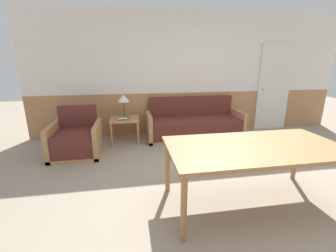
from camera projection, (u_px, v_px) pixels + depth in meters
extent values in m
plane|color=gray|center=(243.00, 189.00, 2.98)|extent=(16.00, 16.00, 0.00)
cube|color=#AD7A4C|center=(191.00, 112.00, 5.33)|extent=(7.20, 0.06, 0.94)
cube|color=silver|center=(193.00, 52.00, 4.96)|extent=(7.20, 0.06, 1.76)
cube|color=#B27F4C|center=(194.00, 136.00, 5.01)|extent=(2.08, 0.76, 0.06)
cube|color=#5B2823|center=(195.00, 127.00, 4.93)|extent=(1.92, 0.68, 0.37)
cube|color=#5B2823|center=(191.00, 106.00, 5.15)|extent=(1.92, 0.10, 0.43)
cube|color=#B27F4C|center=(149.00, 127.00, 4.78)|extent=(0.08, 0.76, 0.57)
cube|color=#B27F4C|center=(237.00, 123.00, 5.10)|extent=(0.08, 0.76, 0.57)
cube|color=#B27F4C|center=(77.00, 153.00, 4.08)|extent=(0.84, 0.79, 0.06)
cube|color=#5B2823|center=(76.00, 142.00, 4.00)|extent=(0.68, 0.71, 0.37)
cube|color=#5B2823|center=(78.00, 116.00, 4.24)|extent=(0.68, 0.10, 0.41)
cube|color=#B27F4C|center=(53.00, 141.00, 3.95)|extent=(0.08, 0.79, 0.57)
cube|color=#B27F4C|center=(98.00, 139.00, 4.07)|extent=(0.08, 0.79, 0.57)
cube|color=#B27F4C|center=(124.00, 119.00, 4.63)|extent=(0.58, 0.58, 0.03)
cylinder|color=#B27F4C|center=(111.00, 135.00, 4.41)|extent=(0.04, 0.04, 0.47)
cylinder|color=#B27F4C|center=(138.00, 134.00, 4.50)|extent=(0.04, 0.04, 0.47)
cylinder|color=#B27F4C|center=(113.00, 128.00, 4.91)|extent=(0.04, 0.04, 0.47)
cylinder|color=#B27F4C|center=(137.00, 127.00, 4.99)|extent=(0.04, 0.04, 0.47)
cylinder|color=#4C3823|center=(125.00, 117.00, 4.72)|extent=(0.17, 0.17, 0.02)
cylinder|color=#4C3823|center=(124.00, 109.00, 4.68)|extent=(0.02, 0.02, 0.31)
cone|color=silver|center=(123.00, 98.00, 4.61)|extent=(0.24, 0.24, 0.15)
cube|color=#B22823|center=(123.00, 119.00, 4.53)|extent=(0.18, 0.12, 0.02)
cube|color=white|center=(122.00, 118.00, 4.52)|extent=(0.19, 0.16, 0.03)
cube|color=#2D7F3D|center=(123.00, 117.00, 4.50)|extent=(0.20, 0.11, 0.02)
cube|color=#9E7042|center=(256.00, 147.00, 2.49)|extent=(1.96, 0.99, 0.04)
cylinder|color=#9E7042|center=(184.00, 209.00, 2.03)|extent=(0.06, 0.06, 0.69)
cylinder|color=#9E7042|center=(168.00, 166.00, 2.86)|extent=(0.06, 0.06, 0.69)
cylinder|color=#9E7042|center=(296.00, 156.00, 3.16)|extent=(0.06, 0.06, 0.69)
cube|color=silver|center=(274.00, 87.00, 5.46)|extent=(0.83, 0.04, 2.05)
sphere|color=silver|center=(264.00, 90.00, 5.39)|extent=(0.06, 0.06, 0.06)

